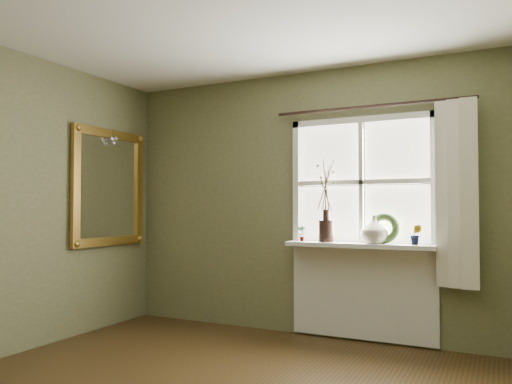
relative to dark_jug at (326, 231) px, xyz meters
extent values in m
cube|color=#666743|center=(-0.24, 0.18, 0.28)|extent=(4.00, 0.10, 2.60)
cube|color=silver|center=(0.31, 0.10, -0.13)|extent=(1.36, 0.06, 0.06)
cube|color=silver|center=(0.31, 0.10, 1.05)|extent=(1.36, 0.06, 0.06)
cube|color=silver|center=(-0.34, 0.10, 0.46)|extent=(0.06, 0.06, 1.24)
cube|color=silver|center=(0.96, 0.10, 0.46)|extent=(0.06, 0.06, 1.24)
cube|color=silver|center=(0.31, 0.10, 0.46)|extent=(1.24, 0.05, 0.04)
cube|color=silver|center=(0.31, 0.10, 0.46)|extent=(0.04, 0.05, 1.12)
cube|color=white|center=(-0.01, 0.12, 0.75)|extent=(0.59, 0.01, 0.53)
cube|color=white|center=(0.64, 0.12, 0.75)|extent=(0.59, 0.01, 0.53)
cube|color=white|center=(-0.01, 0.12, 0.16)|extent=(0.59, 0.01, 0.53)
cube|color=white|center=(0.64, 0.12, 0.16)|extent=(0.59, 0.01, 0.53)
cube|color=silver|center=(0.31, 0.00, -0.12)|extent=(1.36, 0.26, 0.04)
cube|color=silver|center=(0.31, 0.11, -0.56)|extent=(1.36, 0.04, 0.88)
cylinder|color=black|center=(0.00, 0.00, 0.00)|extent=(0.18, 0.18, 0.21)
imported|color=beige|center=(0.46, 0.00, 0.02)|extent=(0.28, 0.28, 0.25)
torus|color=#31471F|center=(0.53, 0.04, 0.00)|extent=(0.28, 0.13, 0.29)
imported|color=#31471F|center=(-0.25, 0.00, -0.03)|extent=(0.09, 0.07, 0.15)
imported|color=#31471F|center=(0.82, 0.00, -0.02)|extent=(0.11, 0.09, 0.18)
cube|color=beige|center=(1.15, 0.01, 0.34)|extent=(0.36, 0.12, 1.59)
cylinder|color=black|center=(0.41, 0.05, 1.16)|extent=(1.84, 0.03, 0.03)
cube|color=white|center=(-2.21, -0.52, 0.43)|extent=(0.02, 0.84, 1.04)
cube|color=#B18434|center=(-2.20, -0.52, 0.99)|extent=(0.05, 1.02, 0.09)
cube|color=#B18434|center=(-2.20, -0.52, -0.13)|extent=(0.05, 1.02, 0.09)
cube|color=#B18434|center=(-2.20, -0.99, 0.43)|extent=(0.05, 0.09, 1.04)
cube|color=#B18434|center=(-2.20, -0.06, 0.43)|extent=(0.05, 0.09, 1.04)
sphere|color=silver|center=(-2.15, -0.55, 0.94)|extent=(0.04, 0.04, 0.04)
sphere|color=silver|center=(-2.15, -0.52, 0.90)|extent=(0.04, 0.04, 0.04)
sphere|color=silver|center=(-2.15, -0.49, 0.95)|extent=(0.04, 0.04, 0.04)
camera|label=1|loc=(1.50, -4.52, 0.22)|focal=35.00mm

